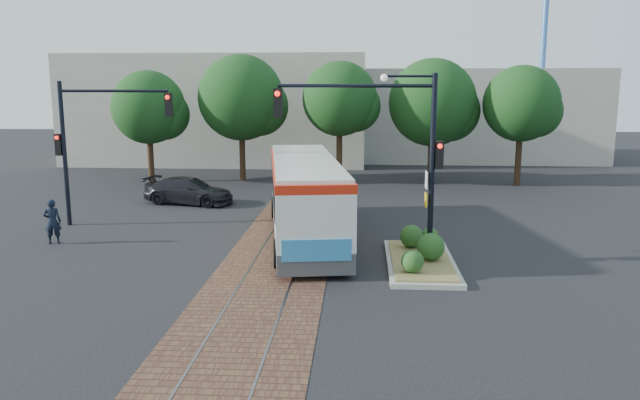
{
  "coord_description": "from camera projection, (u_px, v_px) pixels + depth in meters",
  "views": [
    {
      "loc": [
        2.8,
        -21.02,
        5.85
      ],
      "look_at": [
        1.29,
        1.85,
        1.6
      ],
      "focal_mm": 35.0,
      "sensor_mm": 36.0,
      "label": 1
    }
  ],
  "objects": [
    {
      "name": "tree_row",
      "position": [
        335.0,
        102.0,
        37.01
      ],
      "size": [
        26.4,
        5.6,
        7.67
      ],
      "color": "#382314",
      "rests_on": "ground"
    },
    {
      "name": "signal_pole_left",
      "position": [
        90.0,
        134.0,
        25.63
      ],
      "size": [
        4.99,
        0.34,
        6.0
      ],
      "color": "black",
      "rests_on": "ground"
    },
    {
      "name": "warehouses",
      "position": [
        320.0,
        111.0,
        49.41
      ],
      "size": [
        40.0,
        13.0,
        8.0
      ],
      "color": "#ADA899",
      "rests_on": "ground"
    },
    {
      "name": "parked_car",
      "position": [
        189.0,
        191.0,
        30.99
      ],
      "size": [
        4.82,
        2.81,
        1.31
      ],
      "primitive_type": "imported",
      "rotation": [
        0.0,
        0.0,
        1.34
      ],
      "color": "black",
      "rests_on": "ground"
    },
    {
      "name": "signal_pole_main",
      "position": [
        394.0,
        138.0,
        20.07
      ],
      "size": [
        5.49,
        0.46,
        6.0
      ],
      "color": "black",
      "rests_on": "ground"
    },
    {
      "name": "crane",
      "position": [
        545.0,
        23.0,
        52.07
      ],
      "size": [
        8.0,
        0.5,
        18.0
      ],
      "color": "#3F72B2",
      "rests_on": "ground"
    },
    {
      "name": "trackbed",
      "position": [
        292.0,
        228.0,
        25.79
      ],
      "size": [
        3.6,
        40.0,
        0.02
      ],
      "color": "brown",
      "rests_on": "ground"
    },
    {
      "name": "ground",
      "position": [
        280.0,
        254.0,
        21.87
      ],
      "size": [
        120.0,
        120.0,
        0.0
      ],
      "primitive_type": "plane",
      "color": "black",
      "rests_on": "ground"
    },
    {
      "name": "city_bus",
      "position": [
        305.0,
        194.0,
        24.05
      ],
      "size": [
        4.14,
        11.69,
        3.07
      ],
      "rotation": [
        0.0,
        0.0,
        0.15
      ],
      "color": "#414143",
      "rests_on": "ground"
    },
    {
      "name": "traffic_island",
      "position": [
        421.0,
        254.0,
        20.62
      ],
      "size": [
        2.2,
        5.2,
        1.13
      ],
      "color": "gray",
      "rests_on": "ground"
    },
    {
      "name": "officer",
      "position": [
        52.0,
        221.0,
        23.15
      ],
      "size": [
        0.71,
        0.58,
        1.69
      ],
      "primitive_type": "imported",
      "rotation": [
        0.0,
        0.0,
        3.48
      ],
      "color": "black",
      "rests_on": "ground"
    }
  ]
}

